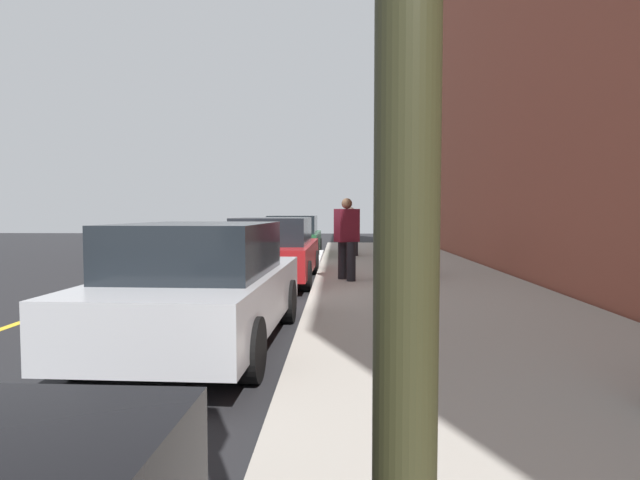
% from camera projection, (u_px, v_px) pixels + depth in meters
% --- Properties ---
extents(ground_plane, '(56.00, 56.00, 0.00)m').
position_uv_depth(ground_plane, '(269.00, 287.00, 11.34)').
color(ground_plane, black).
extents(sidewalk, '(28.00, 4.60, 0.15)m').
position_uv_depth(sidewalk, '(420.00, 284.00, 11.22)').
color(sidewalk, '#A39E93').
rests_on(sidewalk, ground).
extents(lane_stripe_centre, '(28.00, 0.14, 0.01)m').
position_uv_depth(lane_stripe_centre, '(125.00, 286.00, 11.45)').
color(lane_stripe_centre, gold).
rests_on(lane_stripe_centre, ground).
extents(snow_bank_curb, '(4.09, 0.56, 0.22)m').
position_uv_depth(snow_bank_curb, '(314.00, 258.00, 17.25)').
color(snow_bank_curb, white).
rests_on(snow_bank_curb, ground).
extents(parked_car_silver, '(4.42, 2.01, 1.51)m').
position_uv_depth(parked_car_silver, '(203.00, 285.00, 6.28)').
color(parked_car_silver, black).
rests_on(parked_car_silver, ground).
extents(parked_car_red, '(4.60, 1.95, 1.51)m').
position_uv_depth(parked_car_red, '(274.00, 250.00, 12.05)').
color(parked_car_red, black).
rests_on(parked_car_red, ground).
extents(parked_car_green, '(4.39, 1.90, 1.51)m').
position_uv_depth(parked_car_green, '(294.00, 237.00, 18.34)').
color(parked_car_green, black).
rests_on(parked_car_green, ground).
extents(pedestrian_burgundy_coat, '(0.55, 0.57, 1.79)m').
position_uv_depth(pedestrian_burgundy_coat, '(347.00, 237.00, 11.29)').
color(pedestrian_burgundy_coat, black).
rests_on(pedestrian_burgundy_coat, sidewalk).
extents(pedestrian_brown_coat, '(0.53, 0.49, 1.66)m').
position_uv_depth(pedestrian_brown_coat, '(351.00, 230.00, 17.70)').
color(pedestrian_brown_coat, black).
rests_on(pedestrian_brown_coat, sidewalk).
extents(pedestrian_grey_coat, '(0.55, 0.53, 1.73)m').
position_uv_depth(pedestrian_grey_coat, '(417.00, 236.00, 12.27)').
color(pedestrian_grey_coat, black).
rests_on(pedestrian_grey_coat, sidewalk).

